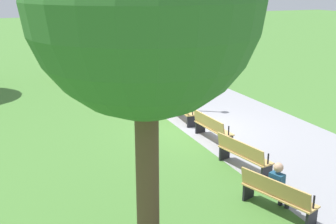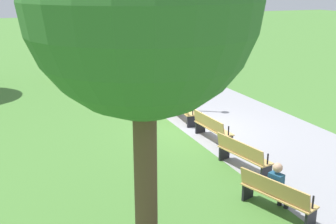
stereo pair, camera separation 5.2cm
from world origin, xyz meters
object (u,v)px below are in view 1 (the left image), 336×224
at_px(bench_7, 277,195).
at_px(bench_4, 182,109).
at_px(bench_5, 212,127).
at_px(bench_1, 96,78).
at_px(bench_2, 125,85).
at_px(bench_3, 153,95).
at_px(tree_2, 145,3).
at_px(person_seated, 279,185).
at_px(bench_6, 243,154).
at_px(lamp_post, 188,46).
at_px(trash_bin, 70,67).
at_px(bench_0, 67,72).

bearing_deg(bench_7, bench_4, 155.03).
height_order(bench_4, bench_5, same).
height_order(bench_1, bench_2, same).
height_order(bench_3, tree_2, tree_2).
bearing_deg(bench_4, person_seated, -2.67).
bearing_deg(bench_4, bench_6, 0.03).
relative_size(person_seated, lamp_post, 0.32).
bearing_deg(person_seated, bench_5, 152.67).
bearing_deg(person_seated, bench_7, -65.16).
height_order(bench_4, trash_bin, bench_4).
height_order(bench_1, lamp_post, lamp_post).
distance_m(person_seated, tree_2, 5.49).
xyz_separation_m(bench_5, trash_bin, (-12.75, -2.38, -0.09)).
xyz_separation_m(bench_1, bench_4, (6.73, 1.70, 0.00)).
distance_m(bench_2, person_seated, 11.35).
height_order(bench_0, bench_2, same).
height_order(bench_5, person_seated, person_seated).
height_order(bench_0, trash_bin, bench_0).
xyz_separation_m(bench_6, trash_bin, (-15.06, -2.09, -0.09)).
bearing_deg(trash_bin, bench_5, 10.57).
relative_size(bench_0, bench_5, 0.97).
bearing_deg(lamp_post, trash_bin, -161.36).
relative_size(bench_2, bench_7, 1.00).
xyz_separation_m(bench_0, bench_4, (8.77, 2.81, 0.00)).
bearing_deg(bench_7, bench_5, 151.48).
bearing_deg(bench_2, bench_1, -140.82).
bearing_deg(bench_5, bench_0, -169.38).
height_order(bench_3, bench_5, same).
relative_size(bench_0, person_seated, 1.47).
xyz_separation_m(bench_1, bench_6, (11.36, 1.41, 0.00)).
xyz_separation_m(bench_7, trash_bin, (-17.32, -1.52, -0.09)).
xyz_separation_m(bench_0, bench_7, (15.66, 1.95, 0.00)).
bearing_deg(bench_5, bench_7, -14.22).
xyz_separation_m(person_seated, tree_2, (1.14, -3.54, 4.04)).
xyz_separation_m(bench_0, person_seated, (15.55, 2.07, 0.16)).
distance_m(bench_4, bench_5, 2.33).
bearing_deg(bench_0, bench_2, 57.03).
relative_size(bench_2, trash_bin, 2.38).
bearing_deg(bench_6, trash_bin, 177.18).
distance_m(bench_1, bench_5, 9.21).
distance_m(bench_1, tree_2, 15.46).
distance_m(bench_6, person_seated, 2.20).
xyz_separation_m(bench_1, trash_bin, (-3.70, -0.68, -0.09)).
xyz_separation_m(bench_5, lamp_post, (-3.47, 0.75, 2.19)).
bearing_deg(bench_4, trash_bin, -163.57).
height_order(bench_5, trash_bin, bench_5).
relative_size(bench_4, person_seated, 1.51).
bearing_deg(lamp_post, tree_2, -29.02).
relative_size(bench_3, bench_7, 1.00).
distance_m(bench_5, trash_bin, 12.97).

